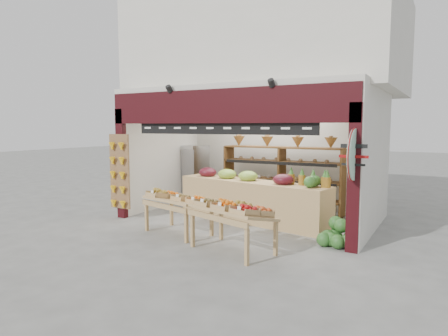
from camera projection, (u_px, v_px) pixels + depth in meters
ground at (242, 222)px, 9.39m from camera, size 60.00×60.00×0.00m
shop_structure at (271, 61)px, 10.37m from camera, size 6.36×5.12×5.40m
banana_board at (119, 173)px, 9.60m from camera, size 0.60×0.15×1.80m
gift_sign at (354, 155)px, 6.86m from camera, size 0.04×0.93×0.92m
back_shelving at (282, 167)px, 10.44m from camera, size 3.22×0.53×1.97m
refrigerator at (194, 174)px, 11.84m from camera, size 0.80×0.80×1.68m
cardboard_stack at (229, 201)px, 10.72m from camera, size 1.04×0.83×0.66m
mid_counter at (251, 199)px, 9.41m from camera, size 3.92×1.40×1.19m
display_table_left at (177, 200)px, 8.40m from camera, size 1.57×1.11×0.93m
display_table_right at (233, 210)px, 7.10m from camera, size 1.68×1.24×0.97m
watermelon_pile at (338, 236)px, 7.49m from camera, size 0.73×0.68×0.52m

